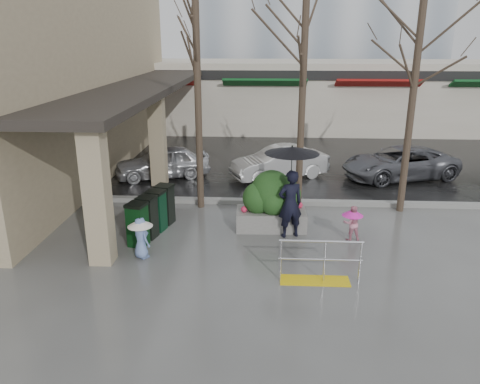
# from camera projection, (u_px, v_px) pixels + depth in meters

# --- Properties ---
(ground) EXTENTS (120.00, 120.00, 0.00)m
(ground) POSITION_uv_depth(u_px,v_px,m) (259.00, 256.00, 12.01)
(ground) COLOR #51514F
(ground) RESTS_ON ground
(street_asphalt) EXTENTS (120.00, 36.00, 0.01)m
(street_asphalt) POSITION_uv_depth(u_px,v_px,m) (265.00, 117.00, 32.85)
(street_asphalt) COLOR black
(street_asphalt) RESTS_ON ground
(curb) EXTENTS (120.00, 0.30, 0.15)m
(curb) POSITION_uv_depth(u_px,v_px,m) (261.00, 202.00, 15.78)
(curb) COLOR gray
(curb) RESTS_ON ground
(near_building) EXTENTS (6.00, 18.00, 8.00)m
(near_building) POSITION_uv_depth(u_px,v_px,m) (41.00, 72.00, 18.81)
(near_building) COLOR tan
(near_building) RESTS_ON ground
(canopy_slab) EXTENTS (2.80, 18.00, 0.25)m
(canopy_slab) POSITION_uv_depth(u_px,v_px,m) (144.00, 82.00, 18.70)
(canopy_slab) COLOR #2D2823
(canopy_slab) RESTS_ON pillar_front
(pillar_front) EXTENTS (0.55, 0.55, 3.50)m
(pillar_front) POSITION_uv_depth(u_px,v_px,m) (97.00, 195.00, 11.20)
(pillar_front) COLOR tan
(pillar_front) RESTS_ON ground
(pillar_back) EXTENTS (0.55, 0.55, 3.50)m
(pillar_back) POSITION_uv_depth(u_px,v_px,m) (158.00, 139.00, 17.35)
(pillar_back) COLOR tan
(pillar_back) RESTS_ON ground
(storefront_row) EXTENTS (34.00, 6.74, 4.00)m
(storefront_row) POSITION_uv_depth(u_px,v_px,m) (298.00, 95.00, 28.29)
(storefront_row) COLOR beige
(storefront_row) RESTS_ON ground
(handrail) EXTENTS (1.90, 0.50, 1.03)m
(handrail) POSITION_uv_depth(u_px,v_px,m) (318.00, 266.00, 10.68)
(handrail) COLOR yellow
(handrail) RESTS_ON ground
(tree_west) EXTENTS (3.20, 3.20, 6.80)m
(tree_west) POSITION_uv_depth(u_px,v_px,m) (197.00, 47.00, 13.93)
(tree_west) COLOR #382B21
(tree_west) RESTS_ON ground
(tree_midwest) EXTENTS (3.20, 3.20, 7.00)m
(tree_midwest) POSITION_uv_depth(u_px,v_px,m) (305.00, 41.00, 13.71)
(tree_midwest) COLOR #382B21
(tree_midwest) RESTS_ON ground
(tree_mideast) EXTENTS (3.20, 3.20, 6.50)m
(tree_mideast) POSITION_uv_depth(u_px,v_px,m) (418.00, 55.00, 13.65)
(tree_mideast) COLOR #382B21
(tree_mideast) RESTS_ON ground
(woman) EXTENTS (1.49, 1.49, 2.63)m
(woman) POSITION_uv_depth(u_px,v_px,m) (291.00, 184.00, 12.74)
(woman) COLOR black
(woman) RESTS_ON ground
(child_pink) EXTENTS (0.59, 0.59, 1.00)m
(child_pink) POSITION_uv_depth(u_px,v_px,m) (352.00, 220.00, 12.81)
(child_pink) COLOR pink
(child_pink) RESTS_ON ground
(child_blue) EXTENTS (0.64, 0.64, 1.08)m
(child_blue) POSITION_uv_depth(u_px,v_px,m) (141.00, 234.00, 11.76)
(child_blue) COLOR #728DCB
(child_blue) RESTS_ON ground
(planter) EXTENTS (2.05, 1.19, 1.76)m
(planter) POSITION_uv_depth(u_px,v_px,m) (272.00, 201.00, 13.56)
(planter) COLOR slate
(planter) RESTS_ON ground
(news_boxes) EXTENTS (0.98, 2.20, 1.20)m
(news_boxes) POSITION_uv_depth(u_px,v_px,m) (152.00, 214.00, 13.24)
(news_boxes) COLOR #0C3714
(news_boxes) RESTS_ON ground
(car_a) EXTENTS (3.98, 2.63, 1.26)m
(car_a) POSITION_uv_depth(u_px,v_px,m) (162.00, 162.00, 18.57)
(car_a) COLOR silver
(car_a) RESTS_ON ground
(car_b) EXTENTS (4.03, 2.80, 1.26)m
(car_b) POSITION_uv_depth(u_px,v_px,m) (280.00, 163.00, 18.50)
(car_b) COLOR white
(car_b) RESTS_ON ground
(car_c) EXTENTS (4.95, 3.33, 1.26)m
(car_c) POSITION_uv_depth(u_px,v_px,m) (400.00, 163.00, 18.45)
(car_c) COLOR slate
(car_c) RESTS_ON ground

